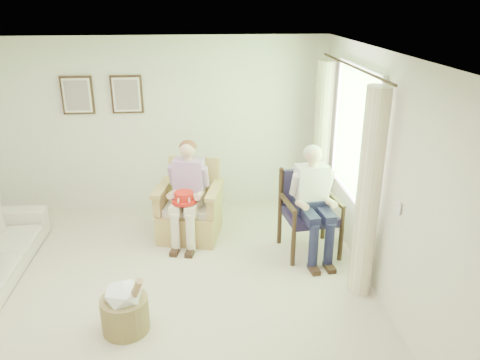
{
  "coord_description": "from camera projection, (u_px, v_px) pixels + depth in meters",
  "views": [
    {
      "loc": [
        0.6,
        -4.15,
        3.1
      ],
      "look_at": [
        1.05,
        1.05,
        1.05
      ],
      "focal_mm": 35.0,
      "sensor_mm": 36.0,
      "label": 1
    }
  ],
  "objects": [
    {
      "name": "curtain_left",
      "position": [
        368.0,
        196.0,
        4.9
      ],
      "size": [
        0.34,
        0.34,
        2.3
      ],
      "primitive_type": "cylinder",
      "color": "beige",
      "rests_on": "ground"
    },
    {
      "name": "red_hat",
      "position": [
        184.0,
        198.0,
        5.97
      ],
      "size": [
        0.32,
        0.32,
        0.14
      ],
      "color": "red",
      "rests_on": "person_wicker"
    },
    {
      "name": "right_wall",
      "position": [
        394.0,
        190.0,
        4.66
      ],
      "size": [
        0.04,
        5.5,
        2.6
      ],
      "primitive_type": "cube",
      "color": "silver",
      "rests_on": "ground"
    },
    {
      "name": "framed_print_right",
      "position": [
        127.0,
        95.0,
        6.76
      ],
      "size": [
        0.45,
        0.05,
        0.55
      ],
      "color": "#382114",
      "rests_on": "back_wall"
    },
    {
      "name": "wicker_armchair",
      "position": [
        190.0,
        213.0,
        6.43
      ],
      "size": [
        0.81,
        0.8,
        1.03
      ],
      "rotation": [
        0.0,
        0.0,
        -0.22
      ],
      "color": "tan",
      "rests_on": "ground"
    },
    {
      "name": "ceiling",
      "position": [
        128.0,
        59.0,
        3.98
      ],
      "size": [
        5.0,
        5.5,
        0.02
      ],
      "primitive_type": "cube",
      "color": "white",
      "rests_on": "back_wall"
    },
    {
      "name": "hatbox",
      "position": [
        125.0,
        307.0,
        4.58
      ],
      "size": [
        0.59,
        0.59,
        0.69
      ],
      "color": "tan",
      "rests_on": "ground"
    },
    {
      "name": "floor",
      "position": [
        150.0,
        312.0,
        4.93
      ],
      "size": [
        5.5,
        5.5,
        0.0
      ],
      "primitive_type": "plane",
      "color": "beige",
      "rests_on": "ground"
    },
    {
      "name": "person_wicker",
      "position": [
        188.0,
        186.0,
        6.13
      ],
      "size": [
        0.4,
        0.63,
        1.35
      ],
      "rotation": [
        0.0,
        0.0,
        -0.22
      ],
      "color": "beige",
      "rests_on": "ground"
    },
    {
      "name": "back_wall",
      "position": [
        160.0,
        125.0,
        7.01
      ],
      "size": [
        5.0,
        0.04,
        2.6
      ],
      "primitive_type": "cube",
      "color": "silver",
      "rests_on": "ground"
    },
    {
      "name": "wood_armchair",
      "position": [
        309.0,
        208.0,
        5.99
      ],
      "size": [
        0.68,
        0.64,
        1.04
      ],
      "rotation": [
        0.0,
        0.0,
        0.13
      ],
      "color": "black",
      "rests_on": "ground"
    },
    {
      "name": "framed_print_left",
      "position": [
        77.0,
        95.0,
        6.7
      ],
      "size": [
        0.45,
        0.05,
        0.55
      ],
      "color": "#382114",
      "rests_on": "back_wall"
    },
    {
      "name": "person_dark",
      "position": [
        313.0,
        195.0,
        5.74
      ],
      "size": [
        0.4,
        0.63,
        1.41
      ],
      "rotation": [
        0.0,
        0.0,
        0.13
      ],
      "color": "#1B1C3C",
      "rests_on": "ground"
    },
    {
      "name": "curtain_right",
      "position": [
        322.0,
        142.0,
        6.72
      ],
      "size": [
        0.34,
        0.34,
        2.3
      ],
      "primitive_type": "cylinder",
      "color": "beige",
      "rests_on": "ground"
    },
    {
      "name": "window",
      "position": [
        355.0,
        131.0,
        5.66
      ],
      "size": [
        0.13,
        2.5,
        1.63
      ],
      "color": "#2D6B23",
      "rests_on": "right_wall"
    }
  ]
}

